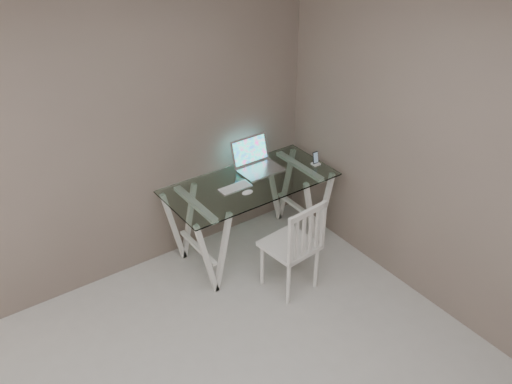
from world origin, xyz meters
The scene contains 7 objects.
room centered at (-0.06, 0.02, 1.72)m, with size 4.50×4.52×2.71m.
desk centered at (1.17, 1.82, 0.38)m, with size 1.50×0.70×0.75m.
chair centered at (1.17, 1.17, 0.48)m, with size 0.43×0.43×0.87m.
laptop centered at (1.36, 2.00, 0.81)m, with size 0.38×0.34×0.26m.
keyboard centered at (1.01, 1.82, 0.75)m, with size 0.30×0.13×0.01m, color silver.
mouse centered at (1.04, 1.68, 0.76)m, with size 0.10×0.06×0.03m, color white.
phone_dock centered at (1.84, 1.74, 0.78)m, with size 0.07×0.07×0.12m.
Camera 1 is at (-1.24, -1.66, 3.26)m, focal length 40.00 mm.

